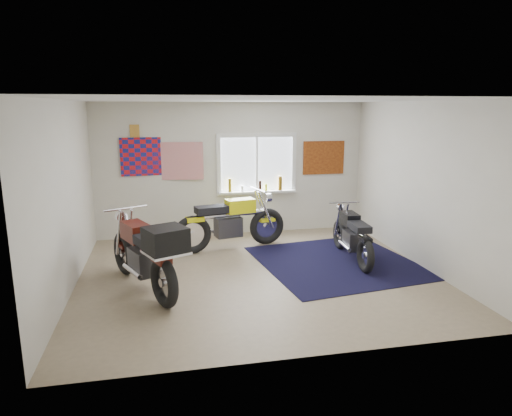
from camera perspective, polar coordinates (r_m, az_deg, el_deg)
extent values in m
plane|color=#9E896B|center=(7.30, 0.18, -8.32)|extent=(5.50, 5.50, 0.00)
plane|color=white|center=(6.83, 0.20, 13.37)|extent=(5.50, 5.50, 0.00)
plane|color=silver|center=(9.37, -2.95, 4.84)|extent=(5.50, 0.00, 5.50)
plane|color=silver|center=(4.58, 6.61, -3.34)|extent=(5.50, 0.00, 5.50)
plane|color=silver|center=(6.93, -22.66, 1.17)|extent=(0.00, 5.00, 5.00)
plane|color=silver|center=(7.96, 19.97, 2.74)|extent=(0.00, 5.00, 5.00)
cube|color=black|center=(7.97, 10.07, -6.67)|extent=(2.82, 2.91, 0.01)
cube|color=white|center=(9.43, 0.08, 5.52)|extent=(1.50, 0.02, 1.10)
cube|color=white|center=(9.37, 0.10, 9.09)|extent=(1.66, 0.06, 0.08)
cube|color=white|center=(9.51, 0.09, 1.97)|extent=(1.66, 0.06, 0.08)
cube|color=white|center=(9.29, -4.70, 5.37)|extent=(0.08, 0.06, 1.10)
cube|color=white|center=(9.61, 4.73, 5.60)|extent=(0.08, 0.06, 1.10)
cube|color=white|center=(9.42, 0.09, 5.51)|extent=(0.04, 0.06, 1.10)
cube|color=white|center=(9.45, 0.17, 2.03)|extent=(1.60, 0.16, 0.04)
cylinder|color=olive|center=(9.31, -3.29, 2.85)|extent=(0.07, 0.07, 0.28)
cylinder|color=white|center=(9.36, -1.72, 2.43)|extent=(0.06, 0.06, 0.12)
cylinder|color=black|center=(9.43, 0.50, 2.81)|extent=(0.06, 0.06, 0.22)
cylinder|color=#C7D419|center=(9.46, 1.27, 2.59)|extent=(0.05, 0.05, 0.14)
cylinder|color=brown|center=(9.52, 3.05, 3.13)|extent=(0.09, 0.09, 0.30)
plane|color=red|center=(9.22, -13.52, 6.26)|extent=(1.00, 0.07, 1.00)
plane|color=red|center=(9.21, -9.43, 5.81)|extent=(0.90, 0.09, 0.90)
cube|color=#B88334|center=(9.19, -14.94, 9.30)|extent=(0.18, 0.02, 0.24)
cube|color=#A54C14|center=(9.81, 8.45, 6.24)|extent=(0.90, 0.03, 0.70)
torus|color=black|center=(8.80, 1.36, -2.30)|extent=(0.72, 0.29, 0.71)
torus|color=black|center=(8.30, -7.95, -3.34)|extent=(0.72, 0.29, 0.71)
cylinder|color=silver|center=(8.80, 1.36, -2.30)|extent=(0.14, 0.13, 0.12)
cylinder|color=silver|center=(8.30, -7.95, -3.34)|extent=(0.14, 0.13, 0.12)
cylinder|color=silver|center=(8.44, -3.18, -0.81)|extent=(1.32, 0.38, 0.10)
cube|color=#302F32|center=(8.48, -3.50, -2.37)|extent=(0.53, 0.39, 0.36)
cylinder|color=silver|center=(8.66, -3.88, -2.78)|extent=(0.58, 0.20, 0.07)
cube|color=#EFED0C|center=(8.48, -1.99, 0.29)|extent=(0.58, 0.38, 0.25)
cube|color=black|center=(8.30, -5.58, -0.19)|extent=(0.63, 0.41, 0.13)
cube|color=#EFED0C|center=(8.24, -7.65, -1.39)|extent=(0.35, 0.23, 0.08)
cube|color=#EFED0C|center=(8.77, 1.36, -1.50)|extent=(0.32, 0.21, 0.05)
cylinder|color=silver|center=(8.56, 0.23, 2.29)|extent=(0.18, 0.65, 0.04)
cylinder|color=silver|center=(8.68, 1.50, 1.29)|extent=(0.14, 0.19, 0.17)
torus|color=black|center=(8.65, 10.45, -3.23)|extent=(0.15, 0.58, 0.57)
torus|color=black|center=(7.52, 13.53, -5.79)|extent=(0.15, 0.58, 0.57)
cylinder|color=silver|center=(8.65, 10.45, -3.23)|extent=(0.10, 0.10, 0.10)
cylinder|color=silver|center=(7.52, 13.53, -5.79)|extent=(0.10, 0.10, 0.10)
cylinder|color=silver|center=(8.01, 11.97, -2.50)|extent=(0.15, 1.14, 0.08)
cube|color=#302F32|center=(8.02, 12.01, -3.96)|extent=(0.28, 0.42, 0.31)
cylinder|color=silver|center=(8.00, 11.01, -4.64)|extent=(0.09, 0.50, 0.06)
cube|color=black|center=(8.12, 11.62, -1.35)|extent=(0.26, 0.47, 0.22)
cube|color=black|center=(7.69, 12.81, -2.32)|extent=(0.28, 0.51, 0.11)
cube|color=black|center=(7.48, 13.50, -3.78)|extent=(0.16, 0.28, 0.07)
cube|color=black|center=(8.63, 10.48, -2.54)|extent=(0.14, 0.26, 0.05)
cylinder|color=silver|center=(8.35, 10.98, 0.72)|extent=(0.56, 0.07, 0.03)
cylinder|color=silver|center=(8.55, 10.54, 0.01)|extent=(0.15, 0.10, 0.14)
torus|color=black|center=(7.52, -16.14, -5.41)|extent=(0.41, 0.70, 0.70)
torus|color=black|center=(6.19, -11.41, -9.08)|extent=(0.41, 0.70, 0.70)
cylinder|color=silver|center=(7.52, -16.14, -5.41)|extent=(0.15, 0.15, 0.12)
cylinder|color=silver|center=(6.19, -11.41, -9.08)|extent=(0.15, 0.15, 0.12)
cylinder|color=silver|center=(6.75, -14.16, -4.48)|extent=(0.64, 1.29, 0.10)
cube|color=#302F32|center=(6.77, -13.88, -6.51)|extent=(0.47, 0.57, 0.37)
cylinder|color=silver|center=(6.75, -15.21, -7.62)|extent=(0.31, 0.57, 0.08)
cube|color=#46130B|center=(6.88, -14.82, -2.87)|extent=(0.47, 0.61, 0.26)
cube|color=black|center=(6.37, -12.98, -4.20)|extent=(0.52, 0.67, 0.13)
cube|color=#46130B|center=(6.13, -11.74, -6.29)|extent=(0.29, 0.37, 0.09)
cube|color=#46130B|center=(7.49, -16.20, -4.47)|extent=(0.26, 0.34, 0.05)
cylinder|color=silver|center=(7.15, -15.98, -0.05)|extent=(0.63, 0.30, 0.04)
cylinder|color=silver|center=(7.39, -16.47, -1.06)|extent=(0.20, 0.17, 0.17)
cube|color=black|center=(5.90, -11.23, -3.93)|extent=(0.63, 0.61, 0.32)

